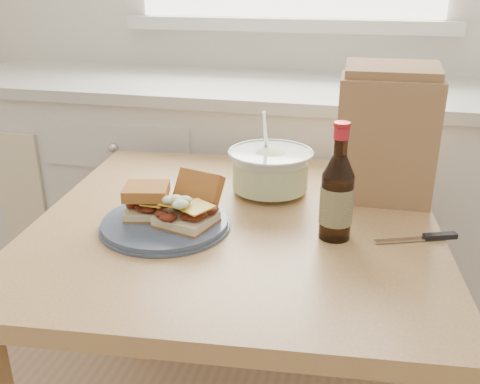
% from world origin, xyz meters
% --- Properties ---
extents(cabinet_run, '(2.50, 0.64, 0.94)m').
position_xyz_m(cabinet_run, '(-0.00, 1.70, 0.47)').
color(cabinet_run, silver).
rests_on(cabinet_run, ground).
extents(dining_table, '(1.01, 1.01, 0.77)m').
position_xyz_m(dining_table, '(0.07, 0.88, 0.66)').
color(dining_table, tan).
rests_on(dining_table, ground).
extents(plate, '(0.29, 0.29, 0.02)m').
position_xyz_m(plate, '(-0.08, 0.79, 0.78)').
color(plate, '#3E4C64').
rests_on(plate, dining_table).
extents(sandwich_left, '(0.12, 0.11, 0.07)m').
position_xyz_m(sandwich_left, '(-0.13, 0.81, 0.83)').
color(sandwich_left, beige).
rests_on(sandwich_left, plate).
extents(sandwich_right, '(0.14, 0.19, 0.10)m').
position_xyz_m(sandwich_right, '(-0.02, 0.81, 0.83)').
color(sandwich_right, beige).
rests_on(sandwich_right, plate).
extents(coleslaw_bowl, '(0.22, 0.22, 0.22)m').
position_xyz_m(coleslaw_bowl, '(0.11, 1.05, 0.83)').
color(coleslaw_bowl, silver).
rests_on(coleslaw_bowl, dining_table).
extents(beer_bottle, '(0.07, 0.07, 0.26)m').
position_xyz_m(beer_bottle, '(0.30, 0.83, 0.87)').
color(beer_bottle, black).
rests_on(beer_bottle, dining_table).
extents(knife, '(0.18, 0.08, 0.01)m').
position_xyz_m(knife, '(0.50, 0.87, 0.78)').
color(knife, silver).
rests_on(knife, dining_table).
extents(paper_bag, '(0.24, 0.16, 0.31)m').
position_xyz_m(paper_bag, '(0.39, 1.09, 0.93)').
color(paper_bag, '#926C47').
rests_on(paper_bag, dining_table).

